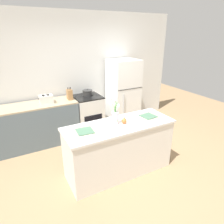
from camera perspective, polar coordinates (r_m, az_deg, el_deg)
ground_plane at (r=3.65m, az=1.96°, el=-16.30°), size 10.00×10.00×0.00m
back_wall at (r=4.79m, az=-10.25°, el=10.63°), size 5.20×0.08×2.70m
kitchen_island at (r=3.39m, az=2.05°, el=-10.32°), size 1.80×0.66×0.90m
back_counter at (r=4.47m, az=-20.72°, el=-3.47°), size 1.68×0.60×0.91m
stove_range at (r=4.72m, az=-6.79°, el=-0.77°), size 0.60×0.61×0.91m
refrigerator at (r=4.99m, az=3.18°, el=5.26°), size 0.68×0.67×1.66m
flower_vase at (r=3.12m, az=0.85°, el=-0.82°), size 0.18×0.16×0.43m
pear_figurine at (r=3.18m, az=3.51°, el=-2.51°), size 0.08×0.08×0.13m
plate_setting_left at (r=2.96m, az=-7.75°, el=-5.54°), size 0.36×0.36×0.02m
plate_setting_right at (r=3.49m, az=10.36°, el=-1.26°), size 0.36×0.36×0.02m
toaster at (r=4.27m, az=-18.31°, el=3.48°), size 0.28×0.18×0.17m
cooking_pot at (r=4.60m, az=-7.04°, el=5.48°), size 0.23×0.23×0.15m
knife_block at (r=4.37m, az=-12.01°, el=4.91°), size 0.10×0.14×0.27m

